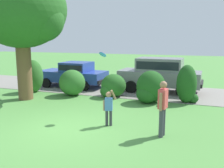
{
  "coord_description": "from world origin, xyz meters",
  "views": [
    {
      "loc": [
        4.27,
        -7.12,
        3.0
      ],
      "look_at": [
        0.62,
        2.77,
        1.1
      ],
      "focal_mm": 40.63,
      "sensor_mm": 36.0,
      "label": 1
    }
  ],
  "objects_px": {
    "frisbee": "(103,55)",
    "adult_onlooker": "(163,106)",
    "oak_tree_large": "(23,12)",
    "parked_sedan": "(74,73)",
    "child_thrower": "(109,106)",
    "parked_suv": "(160,73)"
  },
  "relations": [
    {
      "from": "frisbee",
      "to": "adult_onlooker",
      "type": "xyz_separation_m",
      "value": [
        2.44,
        -1.13,
        -1.43
      ]
    },
    {
      "from": "oak_tree_large",
      "to": "parked_sedan",
      "type": "distance_m",
      "value": 5.0
    },
    {
      "from": "oak_tree_large",
      "to": "parked_sedan",
      "type": "height_order",
      "value": "oak_tree_large"
    },
    {
      "from": "frisbee",
      "to": "adult_onlooker",
      "type": "distance_m",
      "value": 3.05
    },
    {
      "from": "child_thrower",
      "to": "adult_onlooker",
      "type": "distance_m",
      "value": 1.95
    },
    {
      "from": "parked_sedan",
      "to": "parked_suv",
      "type": "bearing_deg",
      "value": 4.02
    },
    {
      "from": "parked_sedan",
      "to": "adult_onlooker",
      "type": "bearing_deg",
      "value": -44.12
    },
    {
      "from": "oak_tree_large",
      "to": "parked_sedan",
      "type": "xyz_separation_m",
      "value": [
        0.65,
        3.63,
        -3.38
      ]
    },
    {
      "from": "parked_sedan",
      "to": "oak_tree_large",
      "type": "bearing_deg",
      "value": -100.16
    },
    {
      "from": "parked_sedan",
      "to": "child_thrower",
      "type": "xyz_separation_m",
      "value": [
        4.64,
        -6.0,
        -0.13
      ]
    },
    {
      "from": "parked_sedan",
      "to": "adult_onlooker",
      "type": "height_order",
      "value": "adult_onlooker"
    },
    {
      "from": "parked_suv",
      "to": "child_thrower",
      "type": "bearing_deg",
      "value": -95.74
    },
    {
      "from": "oak_tree_large",
      "to": "child_thrower",
      "type": "height_order",
      "value": "oak_tree_large"
    },
    {
      "from": "parked_sedan",
      "to": "adult_onlooker",
      "type": "relative_size",
      "value": 2.55
    },
    {
      "from": "adult_onlooker",
      "to": "parked_sedan",
      "type": "bearing_deg",
      "value": 135.88
    },
    {
      "from": "oak_tree_large",
      "to": "frisbee",
      "type": "bearing_deg",
      "value": -18.38
    },
    {
      "from": "adult_onlooker",
      "to": "oak_tree_large",
      "type": "bearing_deg",
      "value": 159.33
    },
    {
      "from": "parked_suv",
      "to": "parked_sedan",
      "type": "bearing_deg",
      "value": -175.98
    },
    {
      "from": "oak_tree_large",
      "to": "adult_onlooker",
      "type": "distance_m",
      "value": 8.34
    },
    {
      "from": "adult_onlooker",
      "to": "parked_suv",
      "type": "bearing_deg",
      "value": 100.61
    },
    {
      "from": "parked_sedan",
      "to": "frisbee",
      "type": "height_order",
      "value": "frisbee"
    },
    {
      "from": "parked_suv",
      "to": "adult_onlooker",
      "type": "distance_m",
      "value": 6.83
    }
  ]
}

